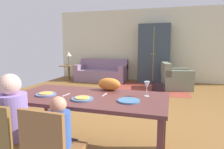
{
  "coord_description": "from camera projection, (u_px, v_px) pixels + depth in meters",
  "views": [
    {
      "loc": [
        1.08,
        -3.78,
        1.39
      ],
      "look_at": [
        0.04,
        -0.36,
        0.85
      ],
      "focal_mm": 32.25,
      "sensor_mm": 36.0,
      "label": 1
    }
  ],
  "objects": [
    {
      "name": "ground_plane",
      "position": [
        123.0,
        104.0,
        4.74
      ],
      "size": [
        6.94,
        6.56,
        0.02
      ],
      "primitive_type": "cube",
      "color": "brown"
    },
    {
      "name": "back_wall",
      "position": [
        144.0,
        45.0,
        7.69
      ],
      "size": [
        6.94,
        0.1,
        2.7
      ],
      "primitive_type": "cube",
      "color": "beige",
      "rests_on": "ground_plane"
    },
    {
      "name": "dining_table",
      "position": [
        89.0,
        101.0,
        2.48
      ],
      "size": [
        1.91,
        0.93,
        0.76
      ],
      "color": "brown",
      "rests_on": "ground_plane"
    },
    {
      "name": "plate_near_man",
      "position": [
        46.0,
        94.0,
        2.51
      ],
      "size": [
        0.25,
        0.25,
        0.02
      ],
      "primitive_type": "cylinder",
      "color": "#576EA3",
      "rests_on": "dining_table"
    },
    {
      "name": "pizza_near_man",
      "position": [
        46.0,
        93.0,
        2.51
      ],
      "size": [
        0.17,
        0.17,
        0.01
      ],
      "primitive_type": "cylinder",
      "color": "#E6A64D",
      "rests_on": "plate_near_man"
    },
    {
      "name": "plate_near_child",
      "position": [
        82.0,
        99.0,
        2.3
      ],
      "size": [
        0.25,
        0.25,
        0.02
      ],
      "primitive_type": "cylinder",
      "color": "#4D72A1",
      "rests_on": "dining_table"
    },
    {
      "name": "pizza_near_child",
      "position": [
        82.0,
        98.0,
        2.3
      ],
      "size": [
        0.17,
        0.17,
        0.01
      ],
      "primitive_type": "cylinder",
      "color": "gold",
      "rests_on": "plate_near_child"
    },
    {
      "name": "plate_near_woman",
      "position": [
        129.0,
        101.0,
        2.23
      ],
      "size": [
        0.25,
        0.25,
        0.02
      ],
      "primitive_type": "cylinder",
      "color": "teal",
      "rests_on": "dining_table"
    },
    {
      "name": "wine_glass",
      "position": [
        147.0,
        86.0,
        2.43
      ],
      "size": [
        0.07,
        0.07,
        0.19
      ],
      "color": "silver",
      "rests_on": "dining_table"
    },
    {
      "name": "fork",
      "position": [
        66.0,
        95.0,
        2.51
      ],
      "size": [
        0.03,
        0.15,
        0.01
      ],
      "primitive_type": "cube",
      "rotation": [
        0.0,
        0.0,
        -0.12
      ],
      "color": "silver",
      "rests_on": "dining_table"
    },
    {
      "name": "knife",
      "position": [
        104.0,
        95.0,
        2.52
      ],
      "size": [
        0.02,
        0.17,
        0.01
      ],
      "primitive_type": "cube",
      "rotation": [
        0.0,
        0.0,
        -0.01
      ],
      "color": "silver",
      "rests_on": "dining_table"
    },
    {
      "name": "dining_chair_man",
      "position": [
        2.0,
        141.0,
        1.88
      ],
      "size": [
        0.42,
        0.42,
        0.87
      ],
      "color": "brown",
      "rests_on": "ground_plane"
    },
    {
      "name": "person_man",
      "position": [
        16.0,
        131.0,
        2.04
      ],
      "size": [
        0.3,
        0.4,
        1.11
      ],
      "color": "#374343",
      "rests_on": "ground_plane"
    },
    {
      "name": "dining_chair_child",
      "position": [
        51.0,
        149.0,
        1.73
      ],
      "size": [
        0.44,
        0.44,
        0.87
      ],
      "color": "#905D31",
      "rests_on": "ground_plane"
    },
    {
      "name": "person_child",
      "position": [
        62.0,
        146.0,
        1.9
      ],
      "size": [
        0.22,
        0.29,
        0.92
      ],
      "color": "#362C47",
      "rests_on": "ground_plane"
    },
    {
      "name": "cat",
      "position": [
        109.0,
        84.0,
        2.76
      ],
      "size": [
        0.33,
        0.18,
        0.17
      ],
      "primitive_type": "ellipsoid",
      "rotation": [
        0.0,
        0.0,
        -0.05
      ],
      "color": "orange",
      "rests_on": "dining_table"
    },
    {
      "name": "area_rug",
      "position": [
        146.0,
        88.0,
        6.42
      ],
      "size": [
        2.6,
        1.8,
        0.01
      ],
      "primitive_type": "cube",
      "color": "#953B2C",
      "rests_on": "ground_plane"
    },
    {
      "name": "couch",
      "position": [
        102.0,
        73.0,
        7.7
      ],
      "size": [
        1.91,
        0.86,
        0.82
      ],
      "color": "gray",
      "rests_on": "ground_plane"
    },
    {
      "name": "armchair",
      "position": [
        175.0,
        79.0,
        6.3
      ],
      "size": [
        1.0,
        1.0,
        0.82
      ],
      "color": "slate",
      "rests_on": "ground_plane"
    },
    {
      "name": "armoire",
      "position": [
        154.0,
        54.0,
        7.24
      ],
      "size": [
        1.1,
        0.59,
        2.1
      ],
      "color": "#313F48",
      "rests_on": "ground_plane"
    },
    {
      "name": "side_table",
      "position": [
        69.0,
        71.0,
        7.81
      ],
      "size": [
        0.56,
        0.56,
        0.58
      ],
      "color": "brown",
      "rests_on": "ground_plane"
    },
    {
      "name": "table_lamp",
      "position": [
        68.0,
        54.0,
        7.71
      ],
      "size": [
        0.26,
        0.26,
        0.54
      ],
      "color": "#4D4C3B",
      "rests_on": "side_table"
    },
    {
      "name": "handbag",
      "position": [
        157.0,
        87.0,
        6.01
      ],
      "size": [
        0.32,
        0.16,
        0.26
      ],
      "primitive_type": "cube",
      "color": "black",
      "rests_on": "ground_plane"
    }
  ]
}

